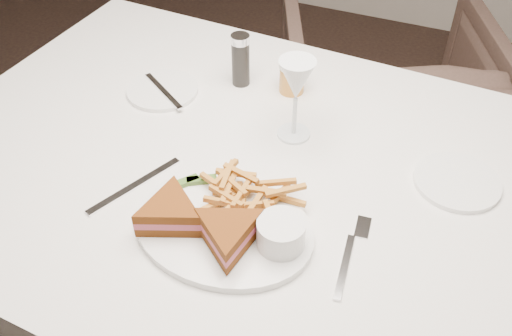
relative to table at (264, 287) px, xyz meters
The scene contains 3 objects.
table is the anchor object (origin of this frame).
chair_far 0.88m from the table, 84.46° to the left, with size 0.67×0.63×0.69m, color #423028.
table_setting 0.42m from the table, 98.76° to the right, with size 0.82×0.63×0.18m.
Camera 1 is at (0.09, -0.37, 1.49)m, focal length 40.00 mm.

